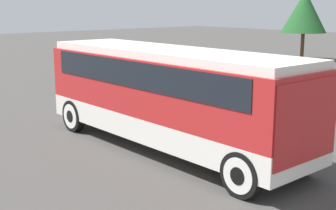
% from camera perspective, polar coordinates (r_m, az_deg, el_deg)
% --- Properties ---
extents(ground_plane, '(120.00, 120.00, 0.00)m').
position_cam_1_polar(ground_plane, '(14.26, -0.00, -5.37)').
color(ground_plane, '#423F3D').
extents(tour_bus, '(9.46, 2.56, 3.03)m').
position_cam_1_polar(tour_bus, '(13.75, 0.26, 1.83)').
color(tour_bus, silver).
rests_on(tour_bus, ground_plane).
extents(parked_car_near, '(4.66, 1.87, 1.46)m').
position_cam_1_polar(parked_car_near, '(19.01, 8.82, 1.18)').
color(parked_car_near, '#BCBCC1').
rests_on(parked_car_near, ground_plane).
extents(tree_left, '(3.48, 3.48, 5.38)m').
position_cam_1_polar(tree_left, '(38.53, 16.29, 10.86)').
color(tree_left, brown).
rests_on(tree_left, ground_plane).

